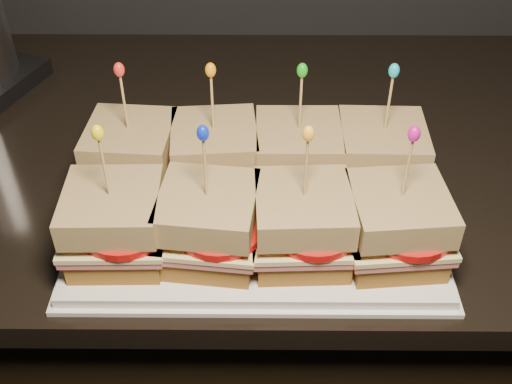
{
  "coord_description": "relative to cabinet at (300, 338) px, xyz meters",
  "views": [
    {
      "loc": [
        0.18,
        0.95,
        1.38
      ],
      "look_at": [
        0.17,
        1.5,
        0.91
      ],
      "focal_mm": 45.0,
      "sensor_mm": 36.0,
      "label": 1
    }
  ],
  "objects": [
    {
      "name": "cabinet",
      "position": [
        0.0,
        0.0,
        0.0
      ],
      "size": [
        2.14,
        0.62,
        0.83
      ],
      "primitive_type": "cube",
      "color": "black",
      "rests_on": "ground"
    },
    {
      "name": "granite_slab",
      "position": [
        0.0,
        0.0,
        0.43
      ],
      "size": [
        2.18,
        0.66,
        0.03
      ],
      "primitive_type": "cube",
      "color": "black",
      "rests_on": "cabinet"
    },
    {
      "name": "platter",
      "position": [
        -0.08,
        -0.18,
        0.45
      ],
      "size": [
        0.41,
        0.26,
        0.02
      ],
      "primitive_type": "cube",
      "color": "white",
      "rests_on": "granite_slab"
    },
    {
      "name": "platter_rim",
      "position": [
        -0.08,
        -0.18,
        0.45
      ],
      "size": [
        0.42,
        0.27,
        0.01
      ],
      "primitive_type": "cube",
      "color": "white",
      "rests_on": "granite_slab"
    },
    {
      "name": "sandwich_0_bread_bot",
      "position": [
        -0.23,
        -0.12,
        0.48
      ],
      "size": [
        0.1,
        0.1,
        0.03
      ],
      "primitive_type": "cube",
      "rotation": [
        0.0,
        0.0,
        -0.07
      ],
      "color": "brown",
      "rests_on": "platter"
    },
    {
      "name": "sandwich_0_ham",
      "position": [
        -0.23,
        -0.12,
        0.49
      ],
      "size": [
        0.11,
        0.11,
        0.01
      ],
      "primitive_type": "cube",
      "rotation": [
        0.0,
        0.0,
        -0.07
      ],
      "color": "#B85153",
      "rests_on": "sandwich_0_bread_bot"
    },
    {
      "name": "sandwich_0_cheese",
      "position": [
        -0.23,
        -0.12,
        0.5
      ],
      "size": [
        0.11,
        0.11,
        0.01
      ],
      "primitive_type": "cube",
      "rotation": [
        0.0,
        0.0,
        -0.07
      ],
      "color": "#F2DF96",
      "rests_on": "sandwich_0_ham"
    },
    {
      "name": "sandwich_0_tomato",
      "position": [
        -0.21,
        -0.13,
        0.51
      ],
      "size": [
        0.1,
        0.1,
        0.01
      ],
      "primitive_type": "cylinder",
      "color": "red",
      "rests_on": "sandwich_0_cheese"
    },
    {
      "name": "sandwich_0_bread_top",
      "position": [
        -0.23,
        -0.12,
        0.53
      ],
      "size": [
        0.1,
        0.1,
        0.03
      ],
      "primitive_type": "cube",
      "rotation": [
        0.0,
        0.0,
        -0.07
      ],
      "color": "#593412",
      "rests_on": "sandwich_0_tomato"
    },
    {
      "name": "sandwich_0_pick",
      "position": [
        -0.23,
        -0.12,
        0.58
      ],
      "size": [
        0.0,
        0.0,
        0.09
      ],
      "primitive_type": "cylinder",
      "color": "tan",
      "rests_on": "sandwich_0_bread_top"
    },
    {
      "name": "sandwich_0_frill",
      "position": [
        -0.23,
        -0.12,
        0.62
      ],
      "size": [
        0.01,
        0.01,
        0.02
      ],
      "primitive_type": "ellipsoid",
      "color": "red",
      "rests_on": "sandwich_0_pick"
    },
    {
      "name": "sandwich_1_bread_bot",
      "position": [
        -0.13,
        -0.12,
        0.48
      ],
      "size": [
        0.1,
        0.1,
        0.03
      ],
      "primitive_type": "cube",
      "rotation": [
        0.0,
        0.0,
        0.08
      ],
      "color": "brown",
      "rests_on": "platter"
    },
    {
      "name": "sandwich_1_ham",
      "position": [
        -0.13,
        -0.12,
        0.49
      ],
      "size": [
        0.11,
        0.11,
        0.01
      ],
      "primitive_type": "cube",
      "rotation": [
        0.0,
        0.0,
        0.08
      ],
      "color": "#B85153",
      "rests_on": "sandwich_1_bread_bot"
    },
    {
      "name": "sandwich_1_cheese",
      "position": [
        -0.13,
        -0.12,
        0.5
      ],
      "size": [
        0.12,
        0.11,
        0.01
      ],
      "primitive_type": "cube",
      "rotation": [
        0.0,
        0.0,
        0.08
      ],
      "color": "#F2DF96",
      "rests_on": "sandwich_1_ham"
    },
    {
      "name": "sandwich_1_tomato",
      "position": [
        -0.12,
        -0.13,
        0.51
      ],
      "size": [
        0.1,
        0.1,
        0.01
      ],
      "primitive_type": "cylinder",
      "color": "red",
      "rests_on": "sandwich_1_cheese"
    },
    {
      "name": "sandwich_1_bread_top",
      "position": [
        -0.13,
        -0.12,
        0.53
      ],
      "size": [
        0.11,
        0.11,
        0.03
      ],
      "primitive_type": "cube",
      "rotation": [
        0.0,
        0.0,
        0.08
      ],
      "color": "#593412",
      "rests_on": "sandwich_1_tomato"
    },
    {
      "name": "sandwich_1_pick",
      "position": [
        -0.13,
        -0.12,
        0.58
      ],
      "size": [
        0.0,
        0.0,
        0.09
      ],
      "primitive_type": "cylinder",
      "color": "tan",
      "rests_on": "sandwich_1_bread_top"
    },
    {
      "name": "sandwich_1_frill",
      "position": [
        -0.13,
        -0.12,
        0.62
      ],
      "size": [
        0.01,
        0.01,
        0.02
      ],
      "primitive_type": "ellipsoid",
      "color": "orange",
      "rests_on": "sandwich_1_pick"
    },
    {
      "name": "sandwich_2_bread_bot",
      "position": [
        -0.03,
        -0.12,
        0.48
      ],
      "size": [
        0.1,
        0.1,
        0.03
      ],
      "primitive_type": "cube",
      "rotation": [
        0.0,
        0.0,
        0.0
      ],
      "color": "brown",
      "rests_on": "platter"
    },
    {
      "name": "sandwich_2_ham",
      "position": [
        -0.03,
        -0.12,
        0.49
      ],
      "size": [
        0.11,
        0.1,
        0.01
      ],
      "primitive_type": "cube",
      "rotation": [
        0.0,
        0.0,
        0.0
      ],
      "color": "#B85153",
      "rests_on": "sandwich_2_bread_bot"
    },
    {
      "name": "sandwich_2_cheese",
      "position": [
        -0.03,
        -0.12,
        0.5
      ],
      "size": [
        0.11,
        0.1,
        0.01
      ],
      "primitive_type": "cube",
      "rotation": [
        0.0,
        0.0,
        0.0
      ],
      "color": "#F2DF96",
      "rests_on": "sandwich_2_ham"
    },
    {
      "name": "sandwich_2_tomato",
      "position": [
        -0.02,
        -0.13,
        0.51
      ],
      "size": [
        0.1,
        0.1,
        0.01
      ],
      "primitive_type": "cylinder",
      "color": "red",
      "rests_on": "sandwich_2_cheese"
    },
    {
      "name": "sandwich_2_bread_top",
      "position": [
        -0.03,
        -0.12,
        0.53
      ],
      "size": [
        0.1,
        0.1,
        0.03
      ],
      "primitive_type": "cube",
      "rotation": [
        0.0,
        0.0,
        0.0
      ],
      "color": "#593412",
      "rests_on": "sandwich_2_tomato"
    },
    {
      "name": "sandwich_2_pick",
      "position": [
        -0.03,
        -0.12,
        0.58
      ],
      "size": [
        0.0,
        0.0,
        0.09
      ],
      "primitive_type": "cylinder",
      "color": "tan",
      "rests_on": "sandwich_2_bread_top"
    },
    {
      "name": "sandwich_2_frill",
      "position": [
        -0.03,
        -0.12,
        0.62
      ],
      "size": [
        0.01,
        0.01,
        0.02
      ],
      "primitive_type": "ellipsoid",
      "color": "#15A817",
      "rests_on": "sandwich_2_pick"
    },
    {
      "name": "sandwich_3_bread_bot",
      "position": [
        0.07,
        -0.12,
        0.48
      ],
      "size": [
        0.1,
        0.1,
        0.03
      ],
      "primitive_type": "cube",
      "rotation": [
        0.0,
        0.0,
        -0.03
      ],
      "color": "brown",
      "rests_on": "platter"
    },
    {
      "name": "sandwich_3_ham",
      "position": [
        0.07,
        -0.12,
        0.49
      ],
      "size": [
        0.11,
        0.1,
        0.01
      ],
      "primitive_type": "cube",
      "rotation": [
        0.0,
        0.0,
        -0.03
      ],
      "color": "#B85153",
      "rests_on": "sandwich_3_bread_bot"
    },
    {
      "name": "sandwich_3_cheese",
      "position": [
        0.07,
        -0.12,
        0.5
      ],
      "size": [
        0.11,
        0.11,
        0.01
      ],
      "primitive_type": "cube",
      "rotation": [
        0.0,
        0.0,
        -0.03
      ],
      "color": "#F2DF96",
      "rests_on": "sandwich_3_ham"
    },
    {
      "name": "sandwich_3_tomato",
      "position": [
        0.08,
        -0.13,
        0.51
      ],
      "size": [
        0.1,
        0.1,
        0.01
      ],
      "primitive_type": "cylinder",
      "color": "red",
      "rests_on": "sandwich_3_cheese"
    },
    {
      "name": "sandwich_3_bread_top",
      "position": [
        0.07,
        -0.12,
        0.53
      ],
      "size": [
        0.1,
        0.1,
        0.03
      ],
      "primitive_type": "cube",
      "rotation": [
        0.0,
        0.0,
        -0.03
      ],
      "color": "#593412",
      "rests_on": "sandwich_3_tomato"
    },
    {
      "name": "sandwich_3_pick",
      "position": [
        0.07,
        -0.12,
        0.58
      ],
      "size": [
        0.0,
        0.0,
        0.09
      ],
      "primitive_type": "cylinder",
      "color": "tan",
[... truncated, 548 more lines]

